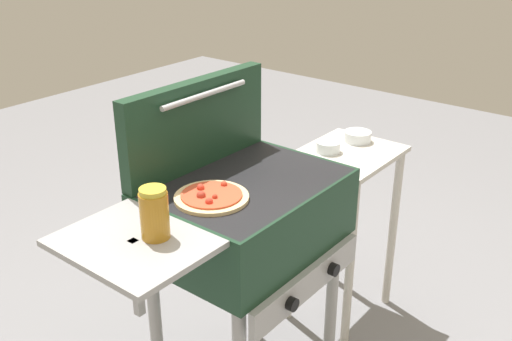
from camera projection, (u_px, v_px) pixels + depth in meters
grill at (245, 222)px, 1.97m from camera, size 0.96×0.53×0.90m
grill_lid_open at (197, 123)px, 1.98m from camera, size 0.63×0.08×0.30m
pizza_pepperoni at (211, 197)px, 1.80m from camera, size 0.23×0.23×0.04m
sauce_jar at (154, 213)px, 1.57m from camera, size 0.08×0.08×0.15m
prep_table at (344, 201)px, 2.53m from camera, size 0.44×0.36×0.79m
topping_bowl_near at (328, 147)px, 2.43m from camera, size 0.10×0.10×0.04m
topping_bowl_far at (358, 137)px, 2.54m from camera, size 0.12×0.12×0.04m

